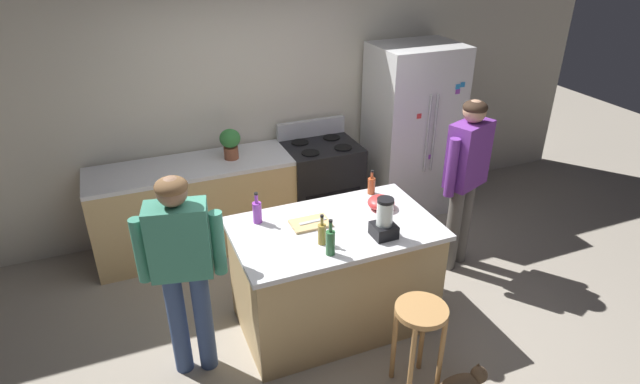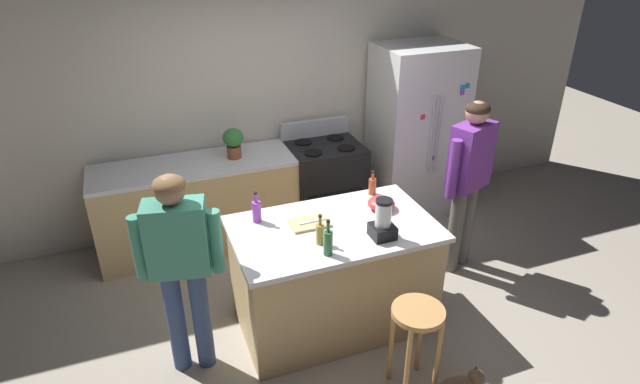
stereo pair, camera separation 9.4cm
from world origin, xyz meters
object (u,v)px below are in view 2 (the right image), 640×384
Objects in this scene: stove_range at (324,184)px; bottle_vinegar at (320,233)px; refrigerator at (416,131)px; bottle_olive_oil at (328,242)px; bottle_soda at (257,211)px; kitchen_island at (333,275)px; bar_stool at (417,328)px; person_by_island_left at (180,259)px; cutting_board at (310,223)px; blender_appliance at (383,222)px; chef_knife at (312,221)px; potted_plant at (233,141)px; person_by_sink_right at (469,172)px; mixing_bowl at (381,203)px; bottle_cooking_sauce at (372,186)px.

stove_range is 4.65× the size of bottle_vinegar.
refrigerator is 7.91× the size of bottle_vinegar.
refrigerator is 1.70× the size of stove_range.
bottle_olive_oil is 1.08× the size of bottle_soda.
kitchen_island is 0.67m from bottle_olive_oil.
bottle_soda is (-0.79, 1.13, 0.47)m from bar_stool.
person_by_island_left is 1.67m from bar_stool.
bottle_vinegar is (-0.70, -1.70, 0.53)m from stove_range.
cutting_board reaches higher than kitchen_island.
blender_appliance is 0.56m from chef_knife.
stove_range is at bearing -1.57° from potted_plant.
bottle_olive_oil is 0.15m from bottle_vinegar.
person_by_sink_right is 6.46× the size of bottle_soda.
person_by_island_left is 2.28× the size of bar_stool.
mixing_bowl is (0.46, 0.12, 0.51)m from kitchen_island.
stove_range is 0.69× the size of person_by_island_left.
bottle_soda is (-0.10, -1.27, -0.08)m from potted_plant.
refrigerator is at bearing 43.57° from kitchen_island.
person_by_island_left is at bearing -149.76° from bottle_soda.
refrigerator reaches higher than kitchen_island.
potted_plant is at bearing 97.43° from bottle_olive_oil.
bottle_olive_oil is 1.26× the size of mixing_bowl.
bottle_cooking_sauce is (0.23, 0.64, -0.05)m from blender_appliance.
person_by_sink_right is 1.57m from chef_knife.
bottle_cooking_sauce is at bearing 175.36° from person_by_sink_right.
stove_range is at bearing 64.65° from cutting_board.
blender_appliance is at bearing -43.44° from kitchen_island.
potted_plant is 1.37× the size of mixing_bowl.
bottle_cooking_sauce reaches higher than bar_stool.
person_by_island_left is (-1.16, -0.08, 0.50)m from kitchen_island.
stove_range is 1.57× the size of bar_stool.
person_by_sink_right is at bearing 26.40° from blender_appliance.
bottle_olive_oil is 0.98m from bottle_cooking_sauce.
person_by_island_left reaches higher than blender_appliance.
cutting_board is at bearing -141.10° from refrigerator.
person_by_sink_right is 7.52× the size of chef_knife.
person_by_island_left is at bearing -169.71° from cutting_board.
potted_plant is (-0.94, 0.03, 0.62)m from stove_range.
blender_appliance is 0.58m from cutting_board.
chef_knife reaches higher than bar_stool.
stove_range is (-1.06, 0.02, -0.46)m from refrigerator.
cutting_board is (-0.68, -1.43, 0.46)m from stove_range.
bottle_olive_oil is at bearing -118.66° from kitchen_island.
person_by_sink_right is at bearing -4.64° from bottle_cooking_sauce.
person_by_sink_right is at bearing 5.91° from chef_knife.
bottle_soda is at bearing 151.67° from kitchen_island.
bottle_olive_oil is 1.17× the size of bottle_vinegar.
mixing_bowl is (0.64, 0.30, -0.04)m from bottle_vinegar.
blender_appliance is 1.13× the size of bottle_olive_oil.
person_by_island_left reaches higher than bottle_olive_oil.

